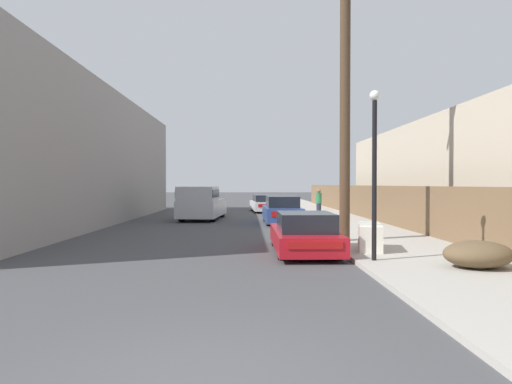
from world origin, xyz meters
TOP-DOWN VIEW (x-y plane):
  - sidewalk_curb at (5.30, 23.50)m, footprint 4.20×63.00m
  - discarded_fridge at (4.06, 8.80)m, footprint 0.96×1.71m
  - parked_sports_car_red at (2.17, 9.11)m, footprint 1.81×4.58m
  - car_parked_mid at (2.26, 19.20)m, footprint 1.89×4.57m
  - car_parked_far at (1.71, 29.17)m, footprint 2.11×4.83m
  - pickup_truck at (-2.17, 21.64)m, footprint 2.53×5.62m
  - utility_pole at (3.80, 11.04)m, footprint 1.80×0.35m
  - street_lamp at (3.68, 6.98)m, footprint 0.26×0.26m
  - brush_pile at (5.77, 5.86)m, footprint 1.57×1.23m
  - wooden_fence at (7.25, 21.10)m, footprint 0.08×44.53m
  - building_left_block at (-9.69, 19.56)m, footprint 7.00×26.65m
  - building_right_house at (11.28, 17.83)m, footprint 6.00×20.59m
  - pedestrian at (4.66, 22.18)m, footprint 0.34×0.34m

SIDE VIEW (x-z plane):
  - sidewalk_curb at x=5.30m, z-range 0.00..0.12m
  - brush_pile at x=5.77m, z-range 0.12..0.75m
  - discarded_fridge at x=4.06m, z-range 0.11..0.90m
  - parked_sports_car_red at x=2.17m, z-range -0.05..1.16m
  - car_parked_far at x=1.71m, z-range -0.03..1.23m
  - car_parked_mid at x=2.26m, z-range -0.05..1.38m
  - pickup_truck at x=-2.17m, z-range 0.00..1.91m
  - pedestrian at x=4.66m, z-range 0.14..1.80m
  - wooden_fence at x=7.25m, z-range 0.12..1.97m
  - building_right_house at x=11.28m, z-range 0.00..5.00m
  - street_lamp at x=3.68m, z-range 0.49..4.78m
  - building_left_block at x=-9.69m, z-range 0.00..6.83m
  - utility_pole at x=3.80m, z-range 0.20..9.49m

